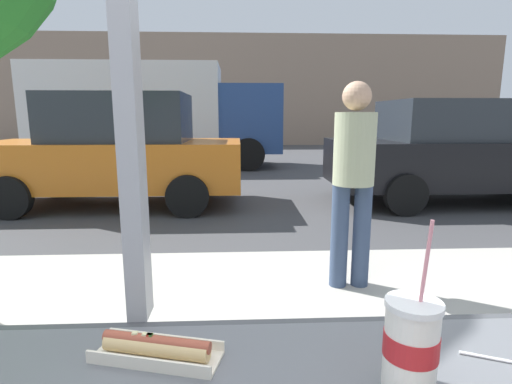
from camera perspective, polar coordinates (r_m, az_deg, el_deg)
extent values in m
plane|color=#424244|center=(9.01, -4.27, 1.32)|extent=(60.00, 60.00, 0.00)
cube|color=#B2ADA3|center=(2.88, -7.83, -19.02)|extent=(16.00, 2.80, 0.12)
cube|color=#404245|center=(1.08, -16.81, -18.21)|extent=(2.32, 0.02, 0.02)
cube|color=#9E9EA3|center=(1.02, -18.48, 22.61)|extent=(0.05, 0.08, 1.45)
cube|color=gray|center=(21.34, -3.47, 14.26)|extent=(28.00, 1.20, 5.53)
cylinder|color=white|center=(0.85, 21.29, -20.15)|extent=(0.10, 0.10, 0.16)
cylinder|color=red|center=(0.84, 21.33, -19.67)|extent=(0.10, 0.10, 0.05)
cylinder|color=black|center=(0.81, 21.68, -15.40)|extent=(0.09, 0.09, 0.01)
cylinder|color=white|center=(0.81, 21.73, -14.76)|extent=(0.10, 0.10, 0.01)
cylinder|color=pink|center=(0.78, 23.06, -10.58)|extent=(0.01, 0.03, 0.20)
cube|color=beige|center=(0.94, -14.01, -21.92)|extent=(0.29, 0.15, 0.01)
cube|color=beige|center=(0.90, -15.37, -22.75)|extent=(0.27, 0.07, 0.03)
cube|color=beige|center=(0.97, -12.83, -20.04)|extent=(0.27, 0.07, 0.03)
cylinder|color=#DBB77A|center=(0.93, -14.08, -20.73)|extent=(0.23, 0.10, 0.04)
cylinder|color=#9E4733|center=(0.92, -14.12, -20.09)|extent=(0.24, 0.08, 0.03)
cube|color=red|center=(0.92, -15.02, -19.28)|extent=(0.01, 0.01, 0.01)
cube|color=#337A2D|center=(0.92, -15.00, -19.28)|extent=(0.01, 0.01, 0.01)
cube|color=beige|center=(0.93, -15.61, -19.16)|extent=(0.01, 0.01, 0.01)
cube|color=beige|center=(0.94, -16.97, -18.89)|extent=(0.01, 0.01, 0.01)
cylinder|color=white|center=(1.04, 32.62, -19.81)|extent=(0.18, 0.08, 0.01)
cube|color=orange|center=(7.03, -19.53, 3.79)|extent=(4.16, 1.74, 0.76)
cube|color=#282D33|center=(6.94, -18.88, 10.07)|extent=(2.16, 1.53, 0.77)
cylinder|color=black|center=(7.67, -8.23, 1.99)|extent=(0.64, 0.18, 0.64)
cylinder|color=black|center=(5.97, -9.79, -0.58)|extent=(0.64, 0.18, 0.64)
cylinder|color=black|center=(8.33, -26.17, 1.67)|extent=(0.64, 0.18, 0.64)
cylinder|color=black|center=(6.79, -31.90, -0.70)|extent=(0.64, 0.18, 0.64)
cube|color=black|center=(7.80, 27.83, 3.81)|extent=(4.58, 1.85, 0.76)
cube|color=#282D33|center=(7.68, 27.20, 9.13)|extent=(2.38, 1.63, 0.67)
cylinder|color=black|center=(9.39, 32.29, 2.02)|extent=(0.64, 0.18, 0.64)
cylinder|color=black|center=(8.10, 15.56, 2.17)|extent=(0.64, 0.18, 0.64)
cylinder|color=black|center=(6.39, 20.69, -0.38)|extent=(0.64, 0.18, 0.64)
cube|color=silver|center=(12.32, -17.73, 11.26)|extent=(5.25, 2.20, 2.47)
cube|color=navy|center=(11.92, -1.26, 10.43)|extent=(1.90, 2.10, 1.90)
cylinder|color=black|center=(13.01, -1.36, 6.27)|extent=(0.90, 0.24, 0.90)
cylinder|color=black|center=(10.92, -1.10, 5.40)|extent=(0.90, 0.24, 0.90)
cylinder|color=black|center=(13.69, -20.23, 5.84)|extent=(0.90, 0.24, 0.90)
cylinder|color=black|center=(11.62, -23.44, 4.83)|extent=(0.90, 0.24, 0.90)
cylinder|color=#364664|center=(3.29, 11.88, -6.20)|extent=(0.14, 0.14, 0.84)
cylinder|color=#364664|center=(3.34, 14.89, -6.08)|extent=(0.14, 0.14, 0.84)
cylinder|color=#A6AC89|center=(3.18, 13.95, 6.00)|extent=(0.32, 0.32, 0.56)
sphere|color=tan|center=(3.18, 14.28, 13.20)|extent=(0.22, 0.22, 0.22)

